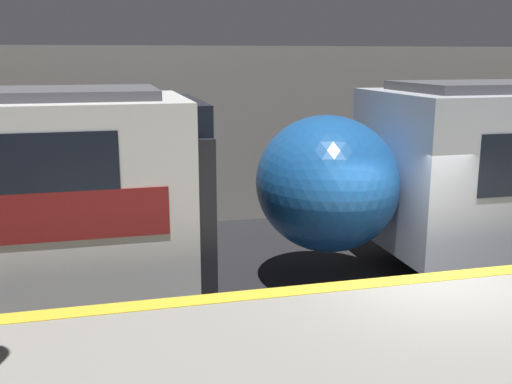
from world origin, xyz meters
The scene contains 2 objects.
ground_plane centered at (0.00, 0.00, 0.00)m, with size 120.00×120.00×0.00m, color black.
station_rear_barrier centered at (0.00, 7.17, 2.10)m, with size 50.00×0.15×4.20m.
Camera 1 is at (-4.18, -6.90, 3.97)m, focal length 42.00 mm.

